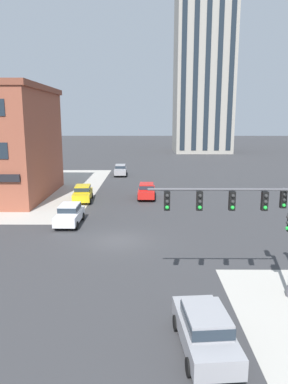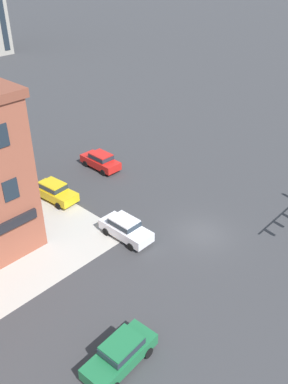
{
  "view_description": "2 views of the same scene",
  "coord_description": "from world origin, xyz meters",
  "px_view_note": "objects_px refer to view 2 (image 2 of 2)",
  "views": [
    {
      "loc": [
        1.98,
        -24.65,
        8.63
      ],
      "look_at": [
        1.77,
        3.68,
        2.84
      ],
      "focal_mm": 33.75,
      "sensor_mm": 36.0,
      "label": 1
    },
    {
      "loc": [
        -22.18,
        -14.3,
        19.84
      ],
      "look_at": [
        -0.37,
        5.91,
        1.61
      ],
      "focal_mm": 38.49,
      "sensor_mm": 36.0,
      "label": 2
    }
  ],
  "objects_px": {
    "car_main_southbound_near": "(101,160)",
    "car_cross_westbound": "(120,353)",
    "car_main_northbound_near": "(54,191)",
    "car_cross_eastbound": "(125,228)"
  },
  "relations": [
    {
      "from": "car_cross_eastbound",
      "to": "car_main_southbound_near",
      "type": "bearing_deg",
      "value": 57.25
    },
    {
      "from": "car_main_southbound_near",
      "to": "car_cross_westbound",
      "type": "height_order",
      "value": "same"
    },
    {
      "from": "car_cross_westbound",
      "to": "car_cross_eastbound",
      "type": "bearing_deg",
      "value": 43.7
    },
    {
      "from": "car_main_southbound_near",
      "to": "car_main_northbound_near",
      "type": "bearing_deg",
      "value": -168.39
    },
    {
      "from": "car_main_southbound_near",
      "to": "car_cross_westbound",
      "type": "xyz_separation_m",
      "value": [
        -14.52,
        -17.7,
        0.0
      ]
    },
    {
      "from": "car_main_northbound_near",
      "to": "car_cross_westbound",
      "type": "height_order",
      "value": "same"
    },
    {
      "from": "car_cross_eastbound",
      "to": "car_cross_westbound",
      "type": "xyz_separation_m",
      "value": [
        -8.15,
        -7.79,
        0.0
      ]
    },
    {
      "from": "car_main_northbound_near",
      "to": "car_cross_eastbound",
      "type": "distance_m",
      "value": 8.53
    },
    {
      "from": "car_main_northbound_near",
      "to": "car_cross_eastbound",
      "type": "bearing_deg",
      "value": -87.37
    },
    {
      "from": "car_main_northbound_near",
      "to": "car_main_southbound_near",
      "type": "distance_m",
      "value": 6.9
    }
  ]
}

